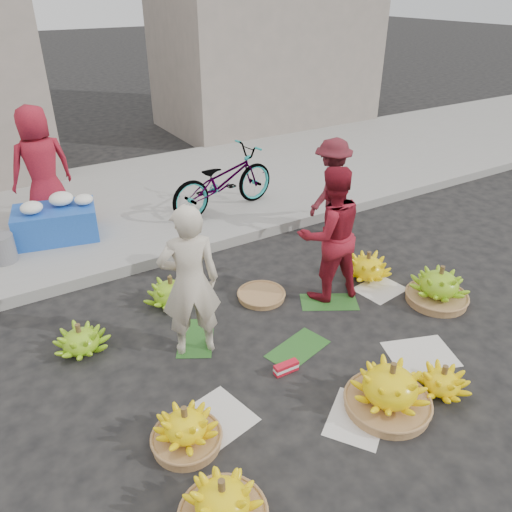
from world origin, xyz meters
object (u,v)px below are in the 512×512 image
vendor_cream (190,282)px  flower_table (56,221)px  bicycle (223,180)px  banana_bunch_0 (186,429)px  banana_bunch_4 (439,286)px

vendor_cream → flower_table: bearing=-62.4°
flower_table → bicycle: size_ratio=0.65×
banana_bunch_0 → flower_table: size_ratio=0.48×
flower_table → bicycle: 2.46m
banana_bunch_0 → vendor_cream: (0.56, 1.05, 0.62)m
banana_bunch_0 → banana_bunch_4: 3.34m
vendor_cream → flower_table: size_ratio=1.33×
banana_bunch_0 → banana_bunch_4: size_ratio=0.75×
bicycle → banana_bunch_0: bearing=139.8°
bicycle → flower_table: bearing=74.1°
banana_bunch_4 → flower_table: bearing=132.5°
banana_bunch_4 → bicycle: bearing=106.1°
vendor_cream → flower_table: (-0.64, 3.03, -0.41)m
banana_bunch_4 → bicycle: (-0.97, 3.38, 0.40)m
banana_bunch_0 → vendor_cream: bearing=61.9°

